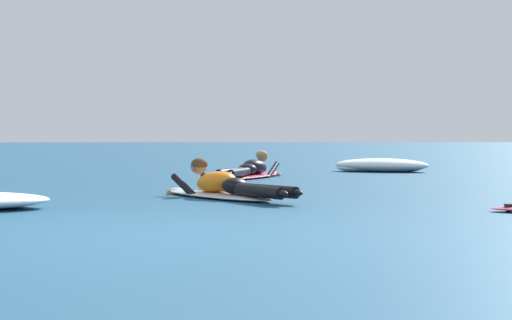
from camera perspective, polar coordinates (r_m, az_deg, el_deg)
The scene contains 4 objects.
ground_plane at distance 16.76m, azimuth -4.11°, elevation -0.95°, with size 120.00×120.00×0.00m, color navy.
surfer_near at distance 10.40m, azimuth -2.23°, elevation -1.87°, with size 1.83×2.36×0.54m.
surfer_far at distance 15.13m, azimuth -0.30°, elevation -0.71°, with size 1.33×2.52×0.54m.
whitewater_front at distance 17.83m, azimuth 8.54°, elevation -0.37°, with size 2.18×1.60×0.28m.
Camera 1 is at (0.77, -6.72, 0.81)m, focal length 58.84 mm.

